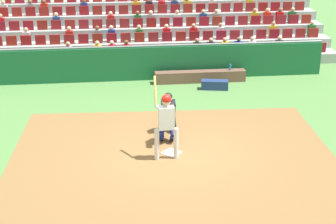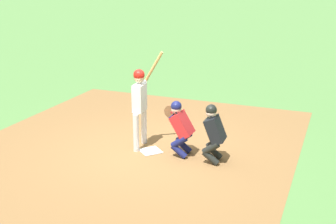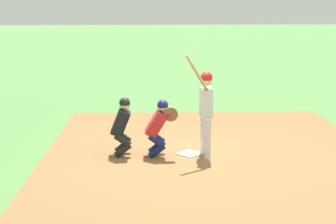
{
  "view_description": "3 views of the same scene",
  "coord_description": "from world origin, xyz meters",
  "px_view_note": "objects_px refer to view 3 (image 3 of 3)",
  "views": [
    {
      "loc": [
        1.52,
        12.63,
        6.31
      ],
      "look_at": [
        0.01,
        -0.74,
        0.93
      ],
      "focal_mm": 54.66,
      "sensor_mm": 36.0,
      "label": 1
    },
    {
      "loc": [
        -8.57,
        -3.42,
        3.88
      ],
      "look_at": [
        0.48,
        -0.25,
        0.83
      ],
      "focal_mm": 46.8,
      "sensor_mm": 36.0,
      "label": 2
    },
    {
      "loc": [
        10.47,
        -1.32,
        3.18
      ],
      "look_at": [
        -0.07,
        -0.47,
        0.94
      ],
      "focal_mm": 53.34,
      "sensor_mm": 36.0,
      "label": 3
    }
  ],
  "objects_px": {
    "home_plate_marker": "(189,154)",
    "home_plate_umpire": "(122,124)",
    "batter_at_plate": "(206,104)",
    "catcher_crouching": "(159,124)"
  },
  "relations": [
    {
      "from": "home_plate_marker",
      "to": "batter_at_plate",
      "type": "bearing_deg",
      "value": 59.41
    },
    {
      "from": "catcher_crouching",
      "to": "home_plate_umpire",
      "type": "bearing_deg",
      "value": -99.28
    },
    {
      "from": "home_plate_marker",
      "to": "batter_at_plate",
      "type": "distance_m",
      "value": 1.2
    },
    {
      "from": "home_plate_marker",
      "to": "catcher_crouching",
      "type": "distance_m",
      "value": 0.97
    },
    {
      "from": "home_plate_marker",
      "to": "home_plate_umpire",
      "type": "xyz_separation_m",
      "value": [
        -0.07,
        -1.46,
        0.69
      ]
    },
    {
      "from": "batter_at_plate",
      "to": "home_plate_umpire",
      "type": "xyz_separation_m",
      "value": [
        -0.26,
        -1.78,
        -0.45
      ]
    },
    {
      "from": "home_plate_marker",
      "to": "home_plate_umpire",
      "type": "height_order",
      "value": "home_plate_umpire"
    },
    {
      "from": "catcher_crouching",
      "to": "home_plate_umpire",
      "type": "distance_m",
      "value": 0.79
    },
    {
      "from": "home_plate_umpire",
      "to": "catcher_crouching",
      "type": "bearing_deg",
      "value": 80.72
    },
    {
      "from": "home_plate_marker",
      "to": "home_plate_umpire",
      "type": "bearing_deg",
      "value": -92.77
    }
  ]
}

